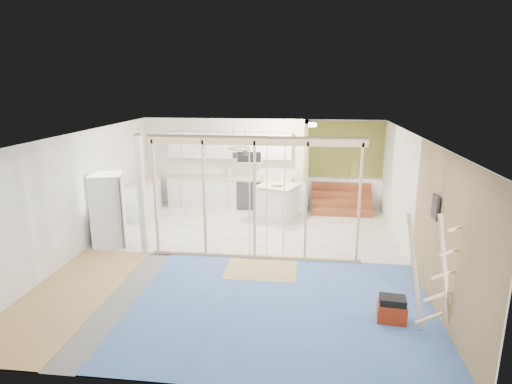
# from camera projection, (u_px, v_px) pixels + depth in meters

# --- Properties ---
(room) EXTENTS (7.01, 8.01, 2.61)m
(room) POSITION_uv_depth(u_px,v_px,m) (240.00, 199.00, 8.76)
(room) COLOR slate
(room) RESTS_ON ground
(floor_overlays) EXTENTS (7.00, 8.00, 0.03)m
(floor_overlays) POSITION_uv_depth(u_px,v_px,m) (245.00, 256.00, 9.13)
(floor_overlays) COLOR silver
(floor_overlays) RESTS_ON room
(stud_frame) EXTENTS (4.66, 0.14, 2.60)m
(stud_frame) POSITION_uv_depth(u_px,v_px,m) (228.00, 185.00, 8.72)
(stud_frame) COLOR tan
(stud_frame) RESTS_ON room
(base_cabinets) EXTENTS (4.45, 2.24, 0.93)m
(base_cabinets) POSITION_uv_depth(u_px,v_px,m) (204.00, 194.00, 12.39)
(base_cabinets) COLOR silver
(base_cabinets) RESTS_ON room
(upper_cabinets) EXTENTS (3.60, 0.41, 0.85)m
(upper_cabinets) POSITION_uv_depth(u_px,v_px,m) (232.00, 146.00, 12.40)
(upper_cabinets) COLOR silver
(upper_cabinets) RESTS_ON room
(green_partition) EXTENTS (2.25, 1.51, 2.60)m
(green_partition) POSITION_uv_depth(u_px,v_px,m) (331.00, 179.00, 12.13)
(green_partition) COLOR olive
(green_partition) RESTS_ON room
(pot_rack) EXTENTS (0.52, 0.52, 0.72)m
(pot_rack) POSITION_uv_depth(u_px,v_px,m) (240.00, 151.00, 10.44)
(pot_rack) COLOR black
(pot_rack) RESTS_ON room
(sheathing_panel) EXTENTS (0.02, 4.00, 2.60)m
(sheathing_panel) POSITION_uv_depth(u_px,v_px,m) (448.00, 241.00, 6.44)
(sheathing_panel) COLOR #A67C5A
(sheathing_panel) RESTS_ON room
(electrical_panel) EXTENTS (0.04, 0.30, 0.40)m
(electrical_panel) POSITION_uv_depth(u_px,v_px,m) (435.00, 207.00, 6.93)
(electrical_panel) COLOR #39393E
(electrical_panel) RESTS_ON room
(ceiling_light) EXTENTS (0.32, 0.32, 0.08)m
(ceiling_light) POSITION_uv_depth(u_px,v_px,m) (310.00, 125.00, 11.18)
(ceiling_light) COLOR #FFEABF
(ceiling_light) RESTS_ON room
(fridge) EXTENTS (0.92, 0.89, 1.64)m
(fridge) POSITION_uv_depth(u_px,v_px,m) (108.00, 210.00, 9.67)
(fridge) COLOR white
(fridge) RESTS_ON room
(island) EXTENTS (1.28, 1.28, 0.97)m
(island) POSITION_uv_depth(u_px,v_px,m) (278.00, 203.00, 11.49)
(island) COLOR silver
(island) RESTS_ON room
(bowl) EXTENTS (0.34, 0.34, 0.07)m
(bowl) POSITION_uv_depth(u_px,v_px,m) (277.00, 185.00, 11.26)
(bowl) COLOR silver
(bowl) RESTS_ON island
(soap_bottle_a) EXTENTS (0.12, 0.12, 0.31)m
(soap_bottle_a) POSITION_uv_depth(u_px,v_px,m) (229.00, 172.00, 12.49)
(soap_bottle_a) COLOR silver
(soap_bottle_a) RESTS_ON base_cabinets
(soap_bottle_b) EXTENTS (0.11, 0.11, 0.19)m
(soap_bottle_b) POSITION_uv_depth(u_px,v_px,m) (284.00, 175.00, 12.31)
(soap_bottle_b) COLOR white
(soap_bottle_b) RESTS_ON base_cabinets
(toolbox) EXTENTS (0.47, 0.37, 0.42)m
(toolbox) POSITION_uv_depth(u_px,v_px,m) (392.00, 310.00, 6.61)
(toolbox) COLOR #952A0D
(toolbox) RESTS_ON room
(ladder) EXTENTS (0.99, 0.20, 1.86)m
(ladder) POSITION_uv_depth(u_px,v_px,m) (434.00, 274.00, 6.11)
(ladder) COLOR beige
(ladder) RESTS_ON room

